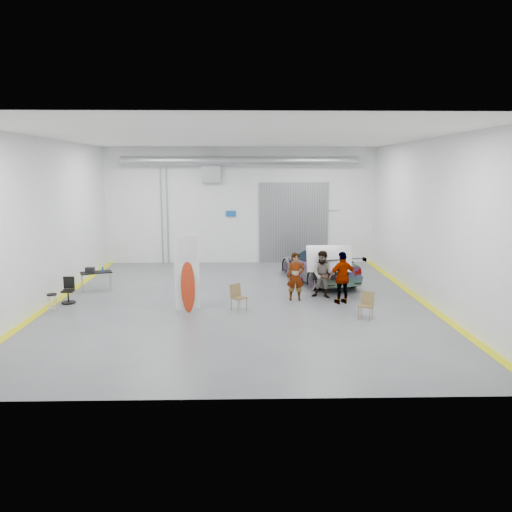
{
  "coord_description": "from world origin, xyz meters",
  "views": [
    {
      "loc": [
        0.22,
        -18.03,
        4.87
      ],
      "look_at": [
        0.66,
        1.32,
        1.5
      ],
      "focal_mm": 35.0,
      "sensor_mm": 36.0,
      "label": 1
    }
  ],
  "objects_px": {
    "folding_chair_far": "(365,311)",
    "office_chair": "(69,292)",
    "folding_chair_near": "(239,303)",
    "surfboard_display": "(186,279)",
    "person_c": "(343,278)",
    "person_b": "(323,274)",
    "person_a": "(296,277)",
    "shop_stool": "(52,304)",
    "sedan_car": "(319,264)",
    "work_table": "(94,272)"
  },
  "relations": [
    {
      "from": "person_a",
      "to": "person_c",
      "type": "height_order",
      "value": "person_c"
    },
    {
      "from": "folding_chair_near",
      "to": "sedan_car",
      "type": "bearing_deg",
      "value": 13.99
    },
    {
      "from": "person_a",
      "to": "office_chair",
      "type": "xyz_separation_m",
      "value": [
        -8.41,
        -0.22,
        -0.49
      ]
    },
    {
      "from": "person_c",
      "to": "office_chair",
      "type": "relative_size",
      "value": 2.05
    },
    {
      "from": "sedan_car",
      "to": "folding_chair_near",
      "type": "relative_size",
      "value": 5.52
    },
    {
      "from": "work_table",
      "to": "surfboard_display",
      "type": "bearing_deg",
      "value": -38.27
    },
    {
      "from": "sedan_car",
      "to": "folding_chair_far",
      "type": "bearing_deg",
      "value": 81.53
    },
    {
      "from": "folding_chair_near",
      "to": "folding_chair_far",
      "type": "bearing_deg",
      "value": -53.82
    },
    {
      "from": "person_a",
      "to": "shop_stool",
      "type": "distance_m",
      "value": 8.66
    },
    {
      "from": "sedan_car",
      "to": "folding_chair_far",
      "type": "xyz_separation_m",
      "value": [
        0.68,
        -5.73,
        -0.47
      ]
    },
    {
      "from": "person_b",
      "to": "folding_chair_far",
      "type": "relative_size",
      "value": 2.02
    },
    {
      "from": "person_c",
      "to": "folding_chair_far",
      "type": "xyz_separation_m",
      "value": [
        0.38,
        -2.01,
        -0.69
      ]
    },
    {
      "from": "person_b",
      "to": "work_table",
      "type": "distance_m",
      "value": 9.22
    },
    {
      "from": "work_table",
      "to": "folding_chair_far",
      "type": "bearing_deg",
      "value": -22.89
    },
    {
      "from": "person_a",
      "to": "shop_stool",
      "type": "relative_size",
      "value": 2.63
    },
    {
      "from": "sedan_car",
      "to": "office_chair",
      "type": "distance_m",
      "value": 10.37
    },
    {
      "from": "surfboard_display",
      "to": "work_table",
      "type": "relative_size",
      "value": 2.13
    },
    {
      "from": "shop_stool",
      "to": "office_chair",
      "type": "distance_m",
      "value": 1.36
    },
    {
      "from": "surfboard_display",
      "to": "folding_chair_far",
      "type": "xyz_separation_m",
      "value": [
        5.97,
        -1.02,
        -0.88
      ]
    },
    {
      "from": "person_c",
      "to": "surfboard_display",
      "type": "distance_m",
      "value": 5.68
    },
    {
      "from": "sedan_car",
      "to": "surfboard_display",
      "type": "height_order",
      "value": "surfboard_display"
    },
    {
      "from": "person_c",
      "to": "folding_chair_far",
      "type": "bearing_deg",
      "value": 84.55
    },
    {
      "from": "folding_chair_near",
      "to": "folding_chair_far",
      "type": "height_order",
      "value": "folding_chair_near"
    },
    {
      "from": "person_c",
      "to": "sedan_car",
      "type": "bearing_deg",
      "value": -101.7
    },
    {
      "from": "person_b",
      "to": "surfboard_display",
      "type": "distance_m",
      "value": 5.34
    },
    {
      "from": "person_b",
      "to": "folding_chair_far",
      "type": "xyz_separation_m",
      "value": [
        0.96,
        -2.85,
        -0.63
      ]
    },
    {
      "from": "shop_stool",
      "to": "person_c",
      "type": "bearing_deg",
      "value": 5.98
    },
    {
      "from": "folding_chair_far",
      "to": "office_chair",
      "type": "bearing_deg",
      "value": -165.46
    },
    {
      "from": "person_a",
      "to": "folding_chair_near",
      "type": "height_order",
      "value": "person_a"
    },
    {
      "from": "person_a",
      "to": "folding_chair_near",
      "type": "xyz_separation_m",
      "value": [
        -2.12,
        -1.41,
        -0.61
      ]
    },
    {
      "from": "person_a",
      "to": "folding_chair_near",
      "type": "distance_m",
      "value": 2.62
    },
    {
      "from": "person_b",
      "to": "surfboard_display",
      "type": "xyz_separation_m",
      "value": [
        -5.02,
        -1.83,
        0.25
      ]
    },
    {
      "from": "folding_chair_near",
      "to": "office_chair",
      "type": "relative_size",
      "value": 0.99
    },
    {
      "from": "folding_chair_far",
      "to": "person_a",
      "type": "bearing_deg",
      "value": 156.11
    },
    {
      "from": "person_c",
      "to": "person_a",
      "type": "bearing_deg",
      "value": -33.21
    },
    {
      "from": "person_a",
      "to": "shop_stool",
      "type": "xyz_separation_m",
      "value": [
        -8.5,
        -1.57,
        -0.56
      ]
    },
    {
      "from": "office_chair",
      "to": "folding_chair_near",
      "type": "bearing_deg",
      "value": -13.37
    },
    {
      "from": "sedan_car",
      "to": "folding_chair_far",
      "type": "relative_size",
      "value": 5.7
    },
    {
      "from": "person_b",
      "to": "person_c",
      "type": "bearing_deg",
      "value": -37.32
    },
    {
      "from": "shop_stool",
      "to": "office_chair",
      "type": "relative_size",
      "value": 0.73
    },
    {
      "from": "folding_chair_far",
      "to": "work_table",
      "type": "relative_size",
      "value": 0.67
    },
    {
      "from": "folding_chair_near",
      "to": "shop_stool",
      "type": "height_order",
      "value": "folding_chair_near"
    },
    {
      "from": "surfboard_display",
      "to": "office_chair",
      "type": "relative_size",
      "value": 3.04
    },
    {
      "from": "person_a",
      "to": "person_c",
      "type": "distance_m",
      "value": 1.75
    },
    {
      "from": "surfboard_display",
      "to": "work_table",
      "type": "xyz_separation_m",
      "value": [
        -4.09,
        3.23,
        -0.4
      ]
    },
    {
      "from": "work_table",
      "to": "office_chair",
      "type": "height_order",
      "value": "work_table"
    },
    {
      "from": "surfboard_display",
      "to": "person_c",
      "type": "bearing_deg",
      "value": -3.26
    },
    {
      "from": "person_a",
      "to": "surfboard_display",
      "type": "relative_size",
      "value": 0.63
    },
    {
      "from": "sedan_car",
      "to": "person_c",
      "type": "bearing_deg",
      "value": 79.32
    },
    {
      "from": "shop_stool",
      "to": "sedan_car",
      "type": "bearing_deg",
      "value": 25.85
    }
  ]
}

